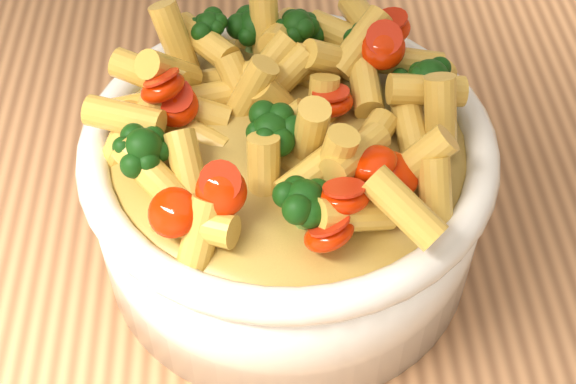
{
  "coord_description": "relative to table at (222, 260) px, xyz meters",
  "views": [
    {
      "loc": [
        0.03,
        -0.38,
        1.31
      ],
      "look_at": [
        0.05,
        -0.06,
        0.95
      ],
      "focal_mm": 50.0,
      "sensor_mm": 36.0,
      "label": 1
    }
  ],
  "objects": [
    {
      "name": "table",
      "position": [
        0.0,
        0.0,
        0.0
      ],
      "size": [
        1.2,
        0.8,
        0.9
      ],
      "color": "tan",
      "rests_on": "ground"
    },
    {
      "name": "serving_bowl",
      "position": [
        0.05,
        -0.06,
        0.15
      ],
      "size": [
        0.24,
        0.24,
        0.1
      ],
      "color": "white",
      "rests_on": "table"
    },
    {
      "name": "pasta_salad",
      "position": [
        0.05,
        -0.06,
        0.22
      ],
      "size": [
        0.19,
        0.19,
        0.04
      ],
      "color": "#EABC49",
      "rests_on": "serving_bowl"
    }
  ]
}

